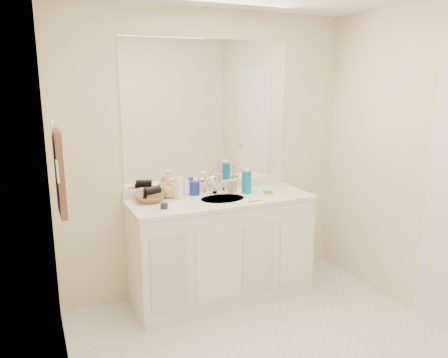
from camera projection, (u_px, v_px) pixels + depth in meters
The scene contains 26 objects.
wall_back at pixel (208, 155), 3.77m from camera, with size 2.60×0.02×2.40m, color #F4E6BF.
wall_left at pixel (62, 214), 2.10m from camera, with size 0.02×2.60×2.40m, color #F4E6BF.
wall_right at pixel (444, 170), 3.14m from camera, with size 0.02×2.60×2.40m, color #F4E6BF.
vanity_cabinet at pixel (222, 250), 3.70m from camera, with size 1.50×0.55×0.85m, color white.
countertop at pixel (222, 200), 3.60m from camera, with size 1.52×0.57×0.03m, color white.
backsplash at pixel (209, 186), 3.82m from camera, with size 1.52×0.03×0.08m, color silver.
sink_basin at pixel (222, 200), 3.59m from camera, with size 0.37×0.37×0.02m, color beige.
faucet at pixel (214, 187), 3.73m from camera, with size 0.02×0.02×0.11m, color silver.
mirror at pixel (208, 113), 3.69m from camera, with size 1.48×0.01×1.20m, color white.
blue_mug at pixel (195, 188), 3.69m from camera, with size 0.09×0.09×0.12m, color navy.
tan_cup at pixel (232, 187), 3.75m from camera, with size 0.08×0.08×0.11m, color tan.
toothbrush at pixel (233, 176), 3.73m from camera, with size 0.01×0.01×0.19m, color #DB3992.
mouthwash_bottle at pixel (247, 182), 3.73m from camera, with size 0.08×0.08×0.19m, color #0C7198.
soap_dish at pixel (268, 194), 3.69m from camera, with size 0.11×0.09×0.01m, color white.
green_soap at pixel (268, 192), 3.69m from camera, with size 0.07×0.05×0.03m, color #5FB72C.
orange_comb at pixel (256, 201), 3.50m from camera, with size 0.12×0.03×0.01m, color #FF5F1A.
dark_jar at pixel (164, 206), 3.30m from camera, with size 0.06×0.06×0.04m, color black.
extra_white_bottle at pixel (180, 188), 3.55m from camera, with size 0.06×0.06×0.18m, color white.
soap_bottle_white at pixel (186, 185), 3.68m from camera, with size 0.07×0.07×0.17m, color white.
soap_bottle_cream at pixel (176, 187), 3.59m from camera, with size 0.08×0.08×0.18m, color #FFF6CF.
soap_bottle_yellow at pixel (169, 189), 3.59m from camera, with size 0.11×0.11×0.15m, color #DBA655.
wicker_basket at pixel (150, 198), 3.48m from camera, with size 0.22×0.22×0.05m, color brown.
hair_dryer at pixel (152, 190), 3.48m from camera, with size 0.07×0.07×0.13m, color black.
towel_ring at pixel (52, 126), 2.72m from camera, with size 0.11×0.11×0.01m, color silver.
hand_towel at pixel (59, 173), 2.79m from camera, with size 0.04×0.32×0.55m, color #452D25.
switch_plate at pixel (57, 171), 2.60m from camera, with size 0.01×0.09×0.13m, color silver.
Camera 1 is at (-1.42, -2.15, 1.83)m, focal length 35.00 mm.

